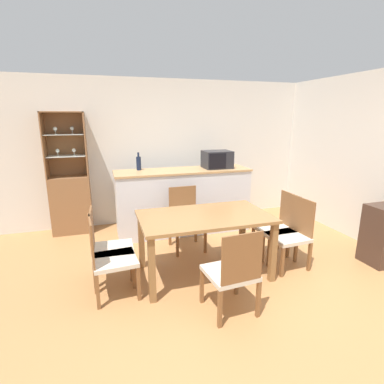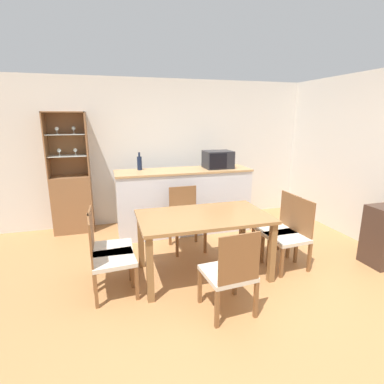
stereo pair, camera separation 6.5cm
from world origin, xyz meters
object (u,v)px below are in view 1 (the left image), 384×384
object	(u,v)px
dining_chair_head_near	(232,272)
dining_chair_side_right_far	(278,227)
display_cabinet	(71,196)
microwave	(217,159)
wine_bottle	(139,163)
dining_chair_side_left_far	(109,247)
dining_chair_head_far	(186,219)
dining_chair_side_left_near	(109,258)
dining_chair_side_right_near	(290,234)
dining_table	(204,223)

from	to	relation	value
dining_chair_head_near	dining_chair_side_right_far	distance (m)	1.46
display_cabinet	microwave	xyz separation A→B (m)	(2.39, -0.52, 0.59)
dining_chair_side_right_far	wine_bottle	world-z (taller)	wine_bottle
dining_chair_side_right_far	wine_bottle	distance (m)	2.37
dining_chair_side_left_far	display_cabinet	bearing A→B (deg)	-162.07
dining_chair_head_near	microwave	world-z (taller)	microwave
display_cabinet	dining_chair_head_near	distance (m)	3.26
dining_chair_side_left_far	wine_bottle	world-z (taller)	wine_bottle
dining_chair_head_far	microwave	xyz separation A→B (m)	(0.74, 0.67, 0.76)
dining_chair_side_left_near	dining_chair_side_right_near	size ratio (longest dim) A/B	1.00
dining_chair_side_left_far	dining_chair_side_right_far	xyz separation A→B (m)	(2.24, -0.00, 0.00)
dining_chair_side_right_far	dining_table	bearing A→B (deg)	95.77
dining_chair_head_far	dining_chair_side_left_far	world-z (taller)	same
dining_chair_side_left_far	dining_chair_side_left_near	bearing A→B (deg)	1.98
dining_chair_side_right_far	microwave	xyz separation A→B (m)	(-0.38, 1.34, 0.76)
dining_table	wine_bottle	distance (m)	1.81
dining_chair_head_far	dining_chair_side_right_near	xyz separation A→B (m)	(1.12, -0.94, 0.00)
dining_chair_head_far	dining_chair_side_right_far	distance (m)	1.31
display_cabinet	dining_table	world-z (taller)	display_cabinet
dining_table	dining_chair_head_far	distance (m)	0.84
display_cabinet	dining_chair_side_left_near	xyz separation A→B (m)	(0.53, -2.13, -0.18)
dining_chair_head_far	display_cabinet	bearing A→B (deg)	-37.11
dining_chair_head_far	dining_chair_side_left_near	xyz separation A→B (m)	(-1.12, -0.95, 0.00)
dining_chair_side_left_far	wine_bottle	xyz separation A→B (m)	(0.57, 1.51, 0.74)
dining_table	dining_chair_side_right_far	size ratio (longest dim) A/B	1.72
dining_chair_side_left_far	microwave	size ratio (longest dim) A/B	1.96
dining_chair_side_left_far	dining_chair_side_left_near	world-z (taller)	same
dining_chair_side_right_far	display_cabinet	bearing A→B (deg)	54.94
microwave	dining_chair_side_right_near	bearing A→B (deg)	-76.72
dining_chair_side_right_far	wine_bottle	xyz separation A→B (m)	(-1.67, 1.51, 0.74)
display_cabinet	dining_chair_head_near	size ratio (longest dim) A/B	2.20
dining_chair_head_far	dining_chair_side_right_near	bearing A→B (deg)	138.74
dining_table	dining_chair_side_left_near	size ratio (longest dim) A/B	1.72
dining_chair_side_left_near	microwave	distance (m)	2.58
display_cabinet	dining_chair_head_near	xyz separation A→B (m)	(1.66, -2.80, -0.18)
display_cabinet	dining_chair_head_far	size ratio (longest dim) A/B	2.20
dining_chair_side_left_far	wine_bottle	distance (m)	1.78
display_cabinet	dining_chair_side_right_near	xyz separation A→B (m)	(2.77, -2.13, -0.18)
dining_chair_side_left_near	dining_chair_side_right_near	bearing A→B (deg)	85.65
dining_chair_head_near	wine_bottle	distance (m)	2.62
dining_chair_side_left_near	dining_chair_side_left_far	bearing A→B (deg)	175.48
dining_chair_side_left_far	dining_chair_side_right_far	bearing A→B (deg)	91.94
dining_table	dining_chair_head_far	world-z (taller)	dining_chair_head_far
dining_table	microwave	world-z (taller)	microwave
dining_chair_side_left_far	microwave	world-z (taller)	microwave
display_cabinet	dining_chair_head_near	bearing A→B (deg)	-59.39
dining_chair_head_near	wine_bottle	xyz separation A→B (m)	(-0.55, 2.46, 0.74)
dining_chair_head_far	dining_chair_side_right_far	xyz separation A→B (m)	(1.12, -0.67, 0.00)
dining_table	dining_chair_side_left_far	xyz separation A→B (m)	(-1.12, 0.14, -0.23)
dining_chair_head_far	wine_bottle	xyz separation A→B (m)	(-0.55, 0.85, 0.74)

